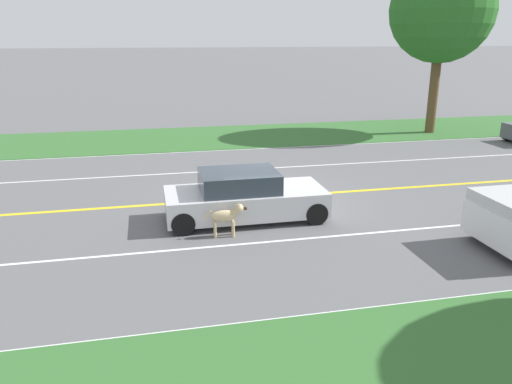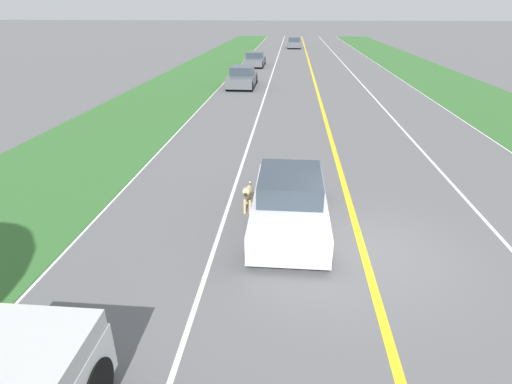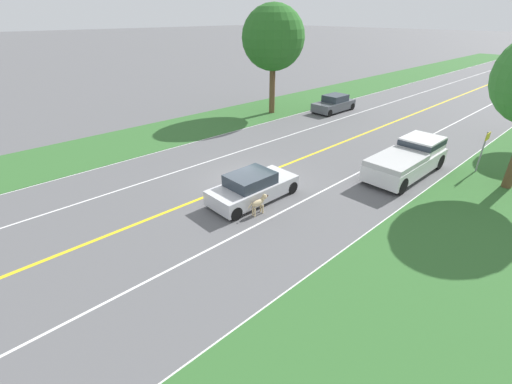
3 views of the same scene
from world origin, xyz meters
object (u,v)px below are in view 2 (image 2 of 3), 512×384
at_px(ego_car, 289,202).
at_px(car_trailing_near, 242,77).
at_px(dog, 248,193).
at_px(car_trailing_mid, 255,59).
at_px(car_trailing_far, 294,43).

height_order(ego_car, car_trailing_near, car_trailing_near).
bearing_deg(dog, car_trailing_mid, -83.11).
xyz_separation_m(car_trailing_mid, car_trailing_far, (-3.89, -20.41, 0.06)).
distance_m(ego_car, dog, 1.32).
xyz_separation_m(car_trailing_near, car_trailing_far, (-3.77, -31.98, 0.02)).
distance_m(dog, car_trailing_mid, 31.20).
xyz_separation_m(dog, car_trailing_mid, (2.58, -31.09, 0.08)).
xyz_separation_m(dog, car_trailing_far, (-1.31, -51.50, 0.13)).
height_order(ego_car, car_trailing_mid, ego_car).
relative_size(car_trailing_near, car_trailing_mid, 0.95).
height_order(ego_car, car_trailing_far, car_trailing_far).
height_order(ego_car, dog, ego_car).
xyz_separation_m(dog, car_trailing_near, (2.46, -19.52, 0.11)).
bearing_deg(dog, ego_car, 152.48).
bearing_deg(car_trailing_mid, dog, 94.74).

